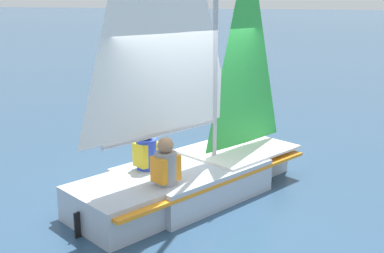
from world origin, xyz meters
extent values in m
plane|color=#2D4C6B|center=(0.00, 0.00, 0.00)|extent=(260.00, 260.00, 0.00)
cube|color=#B2BCCC|center=(0.00, 0.00, 0.25)|extent=(2.21, 2.53, 0.50)
cube|color=#B2BCCC|center=(-0.64, -1.36, 0.25)|extent=(1.09, 1.14, 0.50)
cube|color=#B2BCCC|center=(0.64, 1.36, 0.25)|extent=(1.49, 1.32, 0.50)
cube|color=orange|center=(0.00, 0.00, 0.41)|extent=(2.92, 4.04, 0.05)
cube|color=silver|center=(-0.45, -0.96, 0.52)|extent=(1.94, 2.14, 0.04)
cylinder|color=#B7B7BC|center=(0.23, 0.50, 1.11)|extent=(0.94, 1.91, 0.07)
pyramid|color=green|center=(-0.51, -1.09, 2.27)|extent=(0.60, 1.20, 3.35)
cube|color=black|center=(0.85, 1.82, 0.17)|extent=(0.06, 0.09, 0.35)
cube|color=black|center=(0.56, 0.41, 0.23)|extent=(0.34, 0.36, 0.45)
cylinder|color=blue|center=(0.56, 0.41, 0.71)|extent=(0.40, 0.40, 0.50)
cube|color=yellow|center=(0.56, 0.41, 0.73)|extent=(0.38, 0.42, 0.35)
sphere|color=brown|center=(0.56, 0.41, 1.05)|extent=(0.22, 0.22, 0.22)
cylinder|color=black|center=(0.56, 0.41, 1.14)|extent=(0.28, 0.28, 0.06)
cube|color=black|center=(0.04, 0.88, 0.23)|extent=(0.34, 0.36, 0.45)
cylinder|color=gray|center=(0.04, 0.88, 0.71)|extent=(0.40, 0.40, 0.50)
cube|color=orange|center=(0.04, 0.88, 0.73)|extent=(0.38, 0.42, 0.35)
sphere|color=#A87A56|center=(0.04, 0.88, 1.05)|extent=(0.22, 0.22, 0.22)
camera|label=1|loc=(-2.53, 6.48, 2.96)|focal=45.00mm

